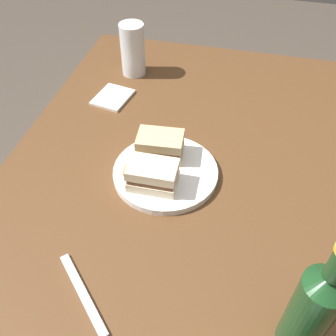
{
  "coord_description": "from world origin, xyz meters",
  "views": [
    {
      "loc": [
        -0.59,
        -0.14,
        1.38
      ],
      "look_at": [
        0.01,
        0.01,
        0.76
      ],
      "focal_mm": 41.35,
      "sensor_mm": 36.0,
      "label": 1
    }
  ],
  "objects_px": {
    "sandwich_half_left": "(160,146)",
    "pint_glass": "(133,52)",
    "sandwich_half_right": "(153,175)",
    "fork": "(83,294)",
    "cider_bottle": "(313,309)",
    "napkin": "(113,97)",
    "plate": "(166,172)"
  },
  "relations": [
    {
      "from": "sandwich_half_right",
      "to": "pint_glass",
      "type": "bearing_deg",
      "value": 22.14
    },
    {
      "from": "sandwich_half_right",
      "to": "fork",
      "type": "height_order",
      "value": "sandwich_half_right"
    },
    {
      "from": "plate",
      "to": "napkin",
      "type": "xyz_separation_m",
      "value": [
        0.26,
        0.22,
        -0.0
      ]
    },
    {
      "from": "plate",
      "to": "fork",
      "type": "distance_m",
      "value": 0.33
    },
    {
      "from": "sandwich_half_left",
      "to": "fork",
      "type": "bearing_deg",
      "value": 172.58
    },
    {
      "from": "sandwich_half_left",
      "to": "fork",
      "type": "relative_size",
      "value": 0.62
    },
    {
      "from": "sandwich_half_left",
      "to": "pint_glass",
      "type": "distance_m",
      "value": 0.4
    },
    {
      "from": "sandwich_half_right",
      "to": "cider_bottle",
      "type": "distance_m",
      "value": 0.41
    },
    {
      "from": "sandwich_half_right",
      "to": "plate",
      "type": "bearing_deg",
      "value": -17.62
    },
    {
      "from": "sandwich_half_right",
      "to": "napkin",
      "type": "relative_size",
      "value": 0.98
    },
    {
      "from": "plate",
      "to": "sandwich_half_right",
      "type": "distance_m",
      "value": 0.06
    },
    {
      "from": "cider_bottle",
      "to": "fork",
      "type": "height_order",
      "value": "cider_bottle"
    },
    {
      "from": "plate",
      "to": "fork",
      "type": "bearing_deg",
      "value": 167.38
    },
    {
      "from": "napkin",
      "to": "sandwich_half_right",
      "type": "bearing_deg",
      "value": -146.47
    },
    {
      "from": "sandwich_half_right",
      "to": "fork",
      "type": "relative_size",
      "value": 0.6
    },
    {
      "from": "napkin",
      "to": "fork",
      "type": "distance_m",
      "value": 0.6
    },
    {
      "from": "sandwich_half_right",
      "to": "fork",
      "type": "distance_m",
      "value": 0.28
    },
    {
      "from": "sandwich_half_left",
      "to": "plate",
      "type": "bearing_deg",
      "value": -152.5
    },
    {
      "from": "sandwich_half_left",
      "to": "cider_bottle",
      "type": "relative_size",
      "value": 0.41
    },
    {
      "from": "fork",
      "to": "pint_glass",
      "type": "bearing_deg",
      "value": 144.24
    },
    {
      "from": "napkin",
      "to": "cider_bottle",
      "type": "bearing_deg",
      "value": -137.78
    },
    {
      "from": "sandwich_half_right",
      "to": "napkin",
      "type": "bearing_deg",
      "value": 33.53
    },
    {
      "from": "sandwich_half_right",
      "to": "pint_glass",
      "type": "relative_size",
      "value": 0.69
    },
    {
      "from": "sandwich_half_right",
      "to": "cider_bottle",
      "type": "xyz_separation_m",
      "value": [
        -0.26,
        -0.31,
        0.06
      ]
    },
    {
      "from": "pint_glass",
      "to": "napkin",
      "type": "relative_size",
      "value": 1.42
    },
    {
      "from": "sandwich_half_right",
      "to": "napkin",
      "type": "xyz_separation_m",
      "value": [
        0.31,
        0.2,
        -0.04
      ]
    },
    {
      "from": "sandwich_half_right",
      "to": "napkin",
      "type": "distance_m",
      "value": 0.37
    },
    {
      "from": "sandwich_half_left",
      "to": "pint_glass",
      "type": "height_order",
      "value": "pint_glass"
    },
    {
      "from": "sandwich_half_left",
      "to": "sandwich_half_right",
      "type": "height_order",
      "value": "same"
    },
    {
      "from": "sandwich_half_right",
      "to": "pint_glass",
      "type": "height_order",
      "value": "pint_glass"
    },
    {
      "from": "sandwich_half_left",
      "to": "napkin",
      "type": "xyz_separation_m",
      "value": [
        0.21,
        0.2,
        -0.04
      ]
    },
    {
      "from": "plate",
      "to": "sandwich_half_left",
      "type": "relative_size",
      "value": 2.17
    }
  ]
}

